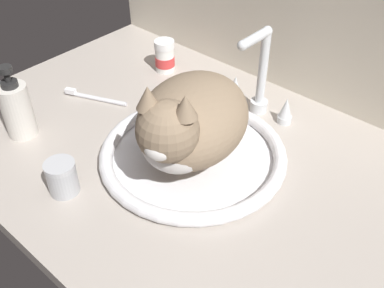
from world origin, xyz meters
TOP-DOWN VIEW (x-y plane):
  - countertop at (0.00, 0.00)cm, footprint 104.43×69.44cm
  - backsplash_wall at (0.00, 35.92)cm, footprint 104.43×2.40cm
  - sink_basin at (4.12, -0.30)cm, footprint 37.28×37.28cm
  - faucet at (4.12, 21.91)cm, footprint 17.04×11.46cm
  - cat at (4.74, -2.10)cm, footprint 27.58×37.47cm
  - pill_bottle at (-24.73, 21.69)cm, footprint 5.15×5.15cm
  - metal_jar at (-7.71, -22.45)cm, footprint 5.64×5.64cm
  - soap_pump_bottle at (-28.71, -17.91)cm, footprint 6.16×6.16cm
  - toothbrush at (-27.58, 0.39)cm, footprint 15.22×7.16cm

SIDE VIEW (x-z plane):
  - countertop at x=0.00cm, z-range 0.00..3.00cm
  - toothbrush at x=-27.58cm, z-range 2.78..4.48cm
  - sink_basin at x=4.12cm, z-range 2.84..5.56cm
  - metal_jar at x=-7.71cm, z-range 3.02..9.65cm
  - pill_bottle at x=-24.73cm, z-range 2.71..10.94cm
  - soap_pump_bottle at x=-28.71cm, z-range 1.18..17.43cm
  - faucet at x=4.12cm, z-range 0.68..21.30cm
  - cat at x=4.74cm, z-range 3.75..23.45cm
  - backsplash_wall at x=0.00cm, z-range 0.00..32.07cm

